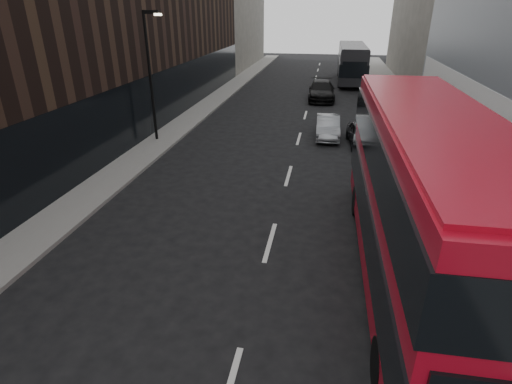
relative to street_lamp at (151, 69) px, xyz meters
The scene contains 10 objects.
sidewalk_right 17.69m from the street_lamp, 24.00° to the left, with size 3.00×80.00×0.15m, color slate.
sidewalk_left 8.12m from the street_lamp, 88.20° to the left, with size 2.00×80.00×0.15m, color slate.
building_left_mid 12.76m from the street_lamp, 105.29° to the left, with size 5.00×24.00×14.00m, color black.
building_left_far 34.24m from the street_lamp, 95.51° to the left, with size 5.00×20.00×13.00m, color #5F5C54.
street_lamp is the anchor object (origin of this frame).
red_bus 16.87m from the street_lamp, 42.02° to the right, with size 3.07×12.33×4.95m.
grey_bus 26.64m from the street_lamp, 63.25° to the left, with size 2.79×11.73×3.77m.
car_a 12.47m from the street_lamp, ahead, with size 1.53×3.81×1.30m, color black.
car_b 10.84m from the street_lamp, 14.96° to the left, with size 1.38×3.96×1.30m, color gray.
car_c 16.87m from the street_lamp, 56.25° to the left, with size 2.20×5.41×1.57m, color black.
Camera 1 is at (1.59, -3.50, 7.24)m, focal length 28.00 mm.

